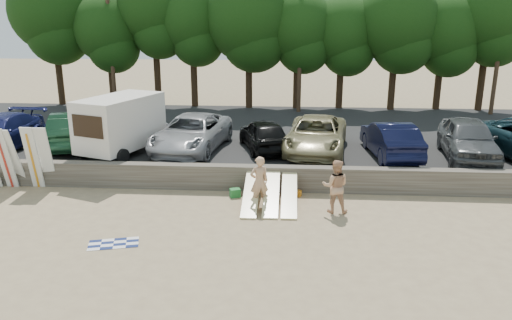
% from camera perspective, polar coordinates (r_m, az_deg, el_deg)
% --- Properties ---
extents(ground, '(120.00, 120.00, 0.00)m').
position_cam_1_polar(ground, '(17.20, -1.33, -6.79)').
color(ground, tan).
rests_on(ground, ground).
extents(seawall, '(44.00, 0.50, 1.00)m').
position_cam_1_polar(seawall, '(19.81, -0.53, -2.04)').
color(seawall, '#6B6356').
rests_on(seawall, ground).
extents(parking_lot, '(44.00, 14.50, 0.70)m').
position_cam_1_polar(parking_lot, '(27.05, 0.74, 2.69)').
color(parking_lot, '#282828').
rests_on(parking_lot, ground).
extents(treeline, '(33.25, 5.94, 9.01)m').
position_cam_1_polar(treeline, '(33.25, 0.75, 15.69)').
color(treeline, '#382616').
rests_on(treeline, parking_lot).
extents(utility_poles, '(25.80, 0.26, 9.00)m').
position_cam_1_polar(utility_poles, '(31.76, 5.09, 13.94)').
color(utility_poles, '#473321').
rests_on(utility_poles, parking_lot).
extents(box_trailer, '(3.32, 4.50, 2.59)m').
position_cam_1_polar(box_trailer, '(22.87, -15.24, 4.18)').
color(box_trailer, silver).
rests_on(box_trailer, parking_lot).
extents(car_1, '(3.16, 5.32, 1.65)m').
position_cam_1_polar(car_1, '(25.10, -20.22, 3.34)').
color(car_1, '#12321D').
rests_on(car_1, parking_lot).
extents(car_2, '(3.42, 6.06, 1.60)m').
position_cam_1_polar(car_2, '(23.05, -7.40, 3.06)').
color(car_2, '#9C9DA1').
rests_on(car_2, parking_lot).
extents(car_3, '(2.87, 4.60, 1.46)m').
position_cam_1_polar(car_3, '(22.93, 0.93, 2.95)').
color(car_3, black).
rests_on(car_3, parking_lot).
extents(car_4, '(3.29, 5.89, 1.56)m').
position_cam_1_polar(car_4, '(22.81, 6.88, 2.88)').
color(car_4, '#93895D').
rests_on(car_4, parking_lot).
extents(car_5, '(2.10, 4.85, 1.55)m').
position_cam_1_polar(car_5, '(22.63, 15.13, 2.31)').
color(car_5, black).
rests_on(car_5, parking_lot).
extents(car_6, '(2.64, 5.30, 1.73)m').
position_cam_1_polar(car_6, '(23.43, 23.08, 2.25)').
color(car_6, '#46484A').
rests_on(car_6, parking_lot).
extents(surfboard_upright_2, '(0.55, 0.67, 2.55)m').
position_cam_1_polar(surfboard_upright_2, '(22.03, -26.79, 0.17)').
color(surfboard_upright_2, white).
rests_on(surfboard_upright_2, ground).
extents(surfboard_upright_3, '(0.62, 0.91, 2.49)m').
position_cam_1_polar(surfboard_upright_3, '(22.02, -26.02, 0.18)').
color(surfboard_upright_3, white).
rests_on(surfboard_upright_3, ground).
extents(surfboard_upright_4, '(0.52, 0.54, 2.57)m').
position_cam_1_polar(surfboard_upright_4, '(21.62, -24.18, 0.24)').
color(surfboard_upright_4, white).
rests_on(surfboard_upright_4, ground).
extents(surfboard_upright_5, '(0.52, 0.63, 2.55)m').
position_cam_1_polar(surfboard_upright_5, '(21.48, -22.91, 0.27)').
color(surfboard_upright_5, white).
rests_on(surfboard_upright_5, ground).
extents(surfboard_low_0, '(0.56, 2.91, 0.88)m').
position_cam_1_polar(surfboard_low_0, '(18.34, -0.54, -3.79)').
color(surfboard_low_0, beige).
rests_on(surfboard_low_0, ground).
extents(surfboard_low_1, '(0.56, 2.90, 0.91)m').
position_cam_1_polar(surfboard_low_1, '(18.34, 1.78, -3.74)').
color(surfboard_low_1, beige).
rests_on(surfboard_low_1, ground).
extents(surfboard_low_2, '(0.56, 2.91, 0.88)m').
position_cam_1_polar(surfboard_low_2, '(18.33, 3.83, -3.83)').
color(surfboard_low_2, beige).
rests_on(surfboard_low_2, ground).
extents(beachgoer_a, '(0.81, 0.67, 1.89)m').
position_cam_1_polar(beachgoer_a, '(17.97, 0.37, -2.50)').
color(beachgoer_a, tan).
rests_on(beachgoer_a, ground).
extents(beachgoer_b, '(0.98, 0.79, 1.91)m').
position_cam_1_polar(beachgoer_b, '(17.71, 9.06, -2.98)').
color(beachgoer_b, tan).
rests_on(beachgoer_b, ground).
extents(cooler, '(0.46, 0.42, 0.32)m').
position_cam_1_polar(cooler, '(19.18, -2.41, -3.77)').
color(cooler, '#238136').
rests_on(cooler, ground).
extents(gear_bag, '(0.36, 0.33, 0.22)m').
position_cam_1_polar(gear_bag, '(19.32, 4.72, -3.82)').
color(gear_bag, orange).
rests_on(gear_bag, ground).
extents(beach_towel, '(1.83, 1.83, 0.00)m').
position_cam_1_polar(beach_towel, '(16.07, -15.97, -9.18)').
color(beach_towel, white).
rests_on(beach_towel, ground).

